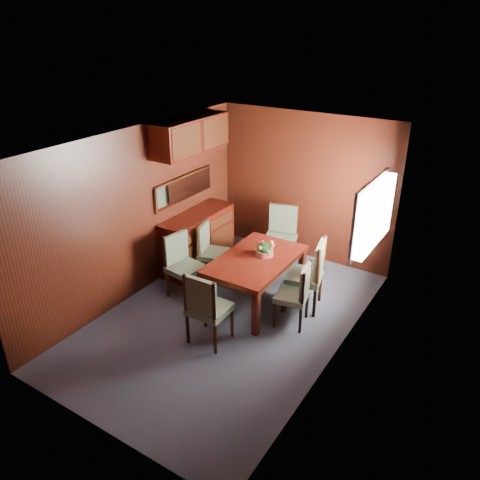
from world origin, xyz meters
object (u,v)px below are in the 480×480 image
Objects in this scene: chair_left_near at (182,262)px; chair_head at (206,306)px; chair_right_near at (297,291)px; dining_table at (256,264)px; flower_centerpiece at (265,247)px; sideboard at (198,240)px.

chair_left_near is 1.22m from chair_head.
chair_head is at bearing 130.91° from chair_right_near.
chair_head is (-0.02, -1.14, -0.05)m from dining_table.
flower_centerpiece reaches higher than chair_right_near.
flower_centerpiece reaches higher than chair_left_near.
chair_right_near is 0.89× the size of chair_head.
chair_head reaches higher than chair_right_near.
dining_table is 0.76m from chair_right_near.
chair_head is (0.97, -0.75, 0.02)m from chair_left_near.
chair_head reaches higher than dining_table.
flower_centerpiece is at bearing -12.32° from sideboard.
chair_right_near is (0.73, -0.18, -0.11)m from dining_table.
flower_centerpiece reaches higher than sideboard.
dining_table is (1.34, -0.44, 0.14)m from sideboard.
chair_right_near is 1.22m from chair_head.
chair_right_near is (2.07, -0.62, 0.04)m from sideboard.
sideboard is at bearing 167.68° from flower_centerpiece.
chair_head is at bearing -91.54° from dining_table.
chair_left_near is at bearing 140.57° from chair_head.
chair_head is (1.32, -1.59, 0.10)m from sideboard.
flower_centerpiece is (1.40, -0.31, 0.37)m from sideboard.
chair_head reaches higher than sideboard.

